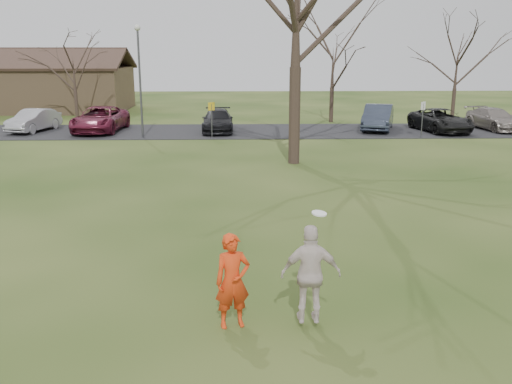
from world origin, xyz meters
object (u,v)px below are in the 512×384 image
car_3 (218,121)px  car_5 (378,117)px  car_7 (494,119)px  catching_play (311,274)px  lamp_post (139,68)px  car_1 (34,120)px  player_defender (233,281)px  car_2 (100,119)px  car_6 (440,120)px  building (5,87)px

car_3 → car_5: bearing=1.1°
car_3 → car_7: size_ratio=1.00×
catching_play → lamp_post: (-6.86, 22.61, 2.93)m
car_1 → lamp_post: (7.13, -2.68, 3.25)m
player_defender → car_7: 29.89m
car_5 → car_7: car_5 is taller
car_7 → lamp_post: 22.02m
player_defender → catching_play: (1.40, -0.11, 0.16)m
car_5 → catching_play: catching_play is taller
catching_play → car_7: bearing=59.7°
car_7 → car_3: bearing=172.3°
car_2 → car_3: car_2 is taller
player_defender → catching_play: catching_play is taller
car_2 → lamp_post: 5.02m
player_defender → car_6: 27.43m
car_6 → catching_play: size_ratio=2.46×
lamp_post → car_3: bearing=28.6°
car_5 → catching_play: size_ratio=2.35×
car_1 → lamp_post: bearing=-6.7°
player_defender → car_2: bearing=94.1°
car_2 → catching_play: size_ratio=2.71×
car_1 → catching_play: (13.99, -25.29, 0.32)m
car_2 → car_3: size_ratio=1.20×
lamp_post → player_defender: bearing=-76.3°
player_defender → building: (-19.47, 38.00, 1.05)m
player_defender → car_1: bearing=102.0°
car_5 → building: (-28.26, 12.75, 1.11)m
car_1 → car_6: size_ratio=0.83×
car_2 → lamp_post: lamp_post is taller
car_7 → lamp_post: size_ratio=0.73×
building → lamp_post: 20.99m
catching_play → car_3: bearing=96.1°
building → lamp_post: lamp_post is taller
car_3 → lamp_post: lamp_post is taller
lamp_post → car_1: bearing=159.4°
car_7 → building: building is taller
building → car_3: bearing=-35.9°
car_1 → car_6: car_6 is taller
car_1 → car_2: car_2 is taller
player_defender → lamp_post: 23.36m
catching_play → building: 43.45m
car_7 → car_1: bearing=171.1°
car_1 → car_3: size_ratio=0.90×
player_defender → building: 42.71m
car_3 → building: bearing=142.6°
car_5 → catching_play: 26.41m
car_3 → car_6: car_6 is taller
car_3 → building: size_ratio=0.22×
player_defender → car_3: size_ratio=0.39×
car_6 → car_7: size_ratio=1.09×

